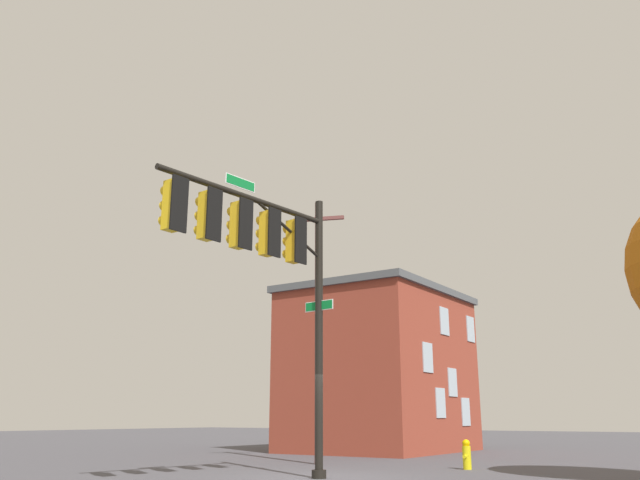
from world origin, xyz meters
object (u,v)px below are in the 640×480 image
(utility_pole, at_px, (319,322))
(fire_hydrant, at_px, (467,455))
(signal_pole_assembly, at_px, (259,250))
(brick_building, at_px, (380,370))

(utility_pole, bearing_deg, fire_hydrant, 97.72)
(signal_pole_assembly, relative_size, utility_pole, 0.81)
(signal_pole_assembly, xyz_separation_m, utility_pole, (-6.27, -2.50, -0.79))
(signal_pole_assembly, height_order, utility_pole, utility_pole)
(utility_pole, xyz_separation_m, fire_hydrant, (-0.64, 4.73, -4.14))
(signal_pole_assembly, xyz_separation_m, brick_building, (-14.37, -4.66, -1.81))
(fire_hydrant, bearing_deg, brick_building, -137.29)
(signal_pole_assembly, height_order, brick_building, signal_pole_assembly)
(signal_pole_assembly, relative_size, brick_building, 0.86)
(signal_pole_assembly, distance_m, fire_hydrant, 8.77)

